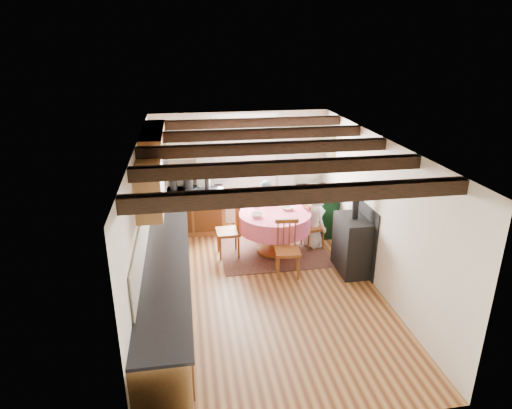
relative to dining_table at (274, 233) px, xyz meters
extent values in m
cube|color=#A7733C|center=(-0.42, -1.24, -0.40)|extent=(3.60, 5.50, 0.00)
cube|color=white|center=(-0.42, -1.24, 2.00)|extent=(3.60, 5.50, 0.00)
cube|color=silver|center=(-0.42, 1.51, 0.80)|extent=(3.60, 0.00, 2.40)
cube|color=silver|center=(-0.42, -3.99, 0.80)|extent=(3.60, 0.00, 2.40)
cube|color=silver|center=(-2.22, -1.24, 0.80)|extent=(0.00, 5.50, 2.40)
cube|color=silver|center=(1.38, -1.24, 0.80)|extent=(0.00, 5.50, 2.40)
cube|color=black|center=(-0.42, -3.24, 1.91)|extent=(3.60, 0.16, 0.16)
cube|color=black|center=(-0.42, -2.24, 1.91)|extent=(3.60, 0.16, 0.16)
cube|color=black|center=(-0.42, -1.24, 1.91)|extent=(3.60, 0.16, 0.16)
cube|color=black|center=(-0.42, -0.24, 1.91)|extent=(3.60, 0.16, 0.16)
cube|color=black|center=(-0.42, 0.76, 1.91)|extent=(3.60, 0.16, 0.16)
cube|color=beige|center=(-2.20, -0.94, 0.80)|extent=(0.02, 4.50, 0.55)
cube|color=beige|center=(-1.42, 1.49, 0.80)|extent=(1.40, 0.02, 0.55)
cube|color=olive|center=(-1.92, -1.24, 0.04)|extent=(0.60, 5.30, 0.88)
cube|color=olive|center=(-1.47, 1.21, 0.04)|extent=(1.30, 0.60, 0.88)
cube|color=black|center=(-1.90, -1.24, 0.50)|extent=(0.64, 5.30, 0.04)
cube|color=black|center=(-1.47, 1.19, 0.50)|extent=(1.30, 0.64, 0.04)
cube|color=olive|center=(-2.05, -0.04, 1.55)|extent=(0.34, 1.80, 0.90)
cube|color=olive|center=(-2.05, -1.54, 1.50)|extent=(0.34, 0.90, 0.70)
cube|color=white|center=(-0.32, 1.50, 1.20)|extent=(1.34, 0.03, 1.54)
cube|color=white|center=(-0.32, 1.50, 1.20)|extent=(1.20, 0.01, 1.40)
cube|color=silver|center=(-1.17, 1.41, 0.70)|extent=(0.35, 0.10, 2.10)
cube|color=silver|center=(0.53, 1.41, 0.70)|extent=(0.35, 0.10, 2.10)
cylinder|color=black|center=(-0.32, 1.41, 1.80)|extent=(2.00, 0.03, 0.03)
cube|color=gold|center=(1.35, 1.06, 1.30)|extent=(0.04, 0.50, 0.60)
cylinder|color=silver|center=(0.63, 1.48, 1.30)|extent=(0.30, 0.02, 0.30)
cube|color=black|center=(0.00, 0.00, -0.39)|extent=(1.97, 1.53, 0.01)
imported|color=#3E5463|center=(-0.07, 0.61, 0.22)|extent=(0.47, 0.33, 1.24)
imported|color=white|center=(0.79, 0.14, 0.19)|extent=(0.53, 0.67, 1.19)
imported|color=silver|center=(0.27, 0.12, 0.43)|extent=(0.30, 0.30, 0.05)
imported|color=silver|center=(-0.35, -0.14, 0.43)|extent=(0.29, 0.29, 0.07)
imported|color=silver|center=(-0.29, 0.33, 0.44)|extent=(0.12, 0.12, 0.08)
cylinder|color=#262628|center=(-1.81, 1.26, 0.64)|extent=(0.14, 0.14, 0.25)
cylinder|color=#262628|center=(-1.52, 1.31, 0.63)|extent=(0.20, 0.20, 0.22)
cylinder|color=#262628|center=(-1.14, 1.11, 0.67)|extent=(0.11, 0.11, 0.31)
camera|label=1|loc=(-1.56, -7.32, 3.41)|focal=31.11mm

